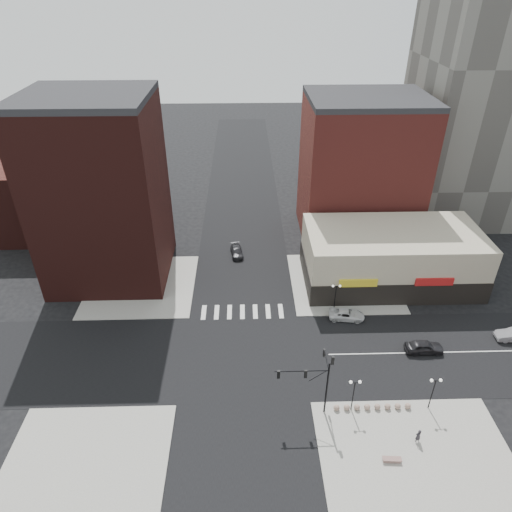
{
  "coord_description": "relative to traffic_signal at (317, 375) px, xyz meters",
  "views": [
    {
      "loc": [
        0.39,
        -38.92,
        38.33
      ],
      "look_at": [
        1.6,
        4.54,
        11.0
      ],
      "focal_mm": 32.0,
      "sensor_mm": 36.0,
      "label": 1
    }
  ],
  "objects": [
    {
      "name": "sidewalk_nw",
      "position": [
        -21.74,
        22.33,
        -4.9
      ],
      "size": [
        15.0,
        15.0,
        0.12
      ],
      "primitive_type": "cube",
      "color": "gray",
      "rests_on": "ground"
    },
    {
      "name": "street_lamp_ne",
      "position": [
        4.76,
        15.83,
        -1.67
      ],
      "size": [
        1.22,
        0.32,
        4.16
      ],
      "color": "black",
      "rests_on": "sidewalk_ne"
    },
    {
      "name": "road_ns",
      "position": [
        -7.24,
        7.83,
        -4.95
      ],
      "size": [
        14.0,
        200.0,
        0.02
      ],
      "primitive_type": "cube",
      "color": "black",
      "rests_on": "ground"
    },
    {
      "name": "pedestrian",
      "position": [
        9.3,
        -4.05,
        -4.05
      ],
      "size": [
        0.67,
        0.54,
        1.59
      ],
      "primitive_type": "imported",
      "rotation": [
        0.0,
        0.0,
        3.45
      ],
      "color": "#29262C",
      "rests_on": "sidewalk_se"
    },
    {
      "name": "sidewalk_sw",
      "position": [
        -21.74,
        -6.67,
        -4.9
      ],
      "size": [
        15.0,
        15.0,
        0.12
      ],
      "primitive_type": "cube",
      "color": "gray",
      "rests_on": "ground"
    },
    {
      "name": "stone_bench",
      "position": [
        6.31,
        -6.08,
        -4.63
      ],
      "size": [
        1.75,
        0.64,
        0.4
      ],
      "rotation": [
        0.0,
        0.0,
        -0.07
      ],
      "color": "#85635C",
      "rests_on": "sidewalk_se"
    },
    {
      "name": "ground",
      "position": [
        -7.24,
        7.83,
        -4.96
      ],
      "size": [
        240.0,
        240.0,
        0.0
      ],
      "primitive_type": "plane",
      "color": "black",
      "rests_on": "ground"
    },
    {
      "name": "sidewalk_se",
      "position": [
        8.76,
        -6.17,
        -4.9
      ],
      "size": [
        18.0,
        14.0,
        0.12
      ],
      "primitive_type": "cube",
      "color": "gray",
      "rests_on": "ground"
    },
    {
      "name": "building_nw_low",
      "position": [
        -39.24,
        41.83,
        1.04
      ],
      "size": [
        20.0,
        18.0,
        12.0
      ],
      "primitive_type": "cube",
      "color": "#341310",
      "rests_on": "ground"
    },
    {
      "name": "bollard_row",
      "position": [
        5.94,
        -0.17,
        -4.54
      ],
      "size": [
        7.96,
        0.61,
        0.61
      ],
      "color": "#86675D",
      "rests_on": "sidewalk_se"
    },
    {
      "name": "building_ne_row",
      "position": [
        13.76,
        22.83,
        -1.66
      ],
      "size": [
        24.2,
        12.2,
        8.0
      ],
      "color": "#B5AA90",
      "rests_on": "ground"
    },
    {
      "name": "building_ne_midrise",
      "position": [
        11.76,
        37.33,
        6.04
      ],
      "size": [
        18.0,
        15.0,
        22.0
      ],
      "primitive_type": "cube",
      "color": "maroon",
      "rests_on": "ground"
    },
    {
      "name": "street_lamp_se_b",
      "position": [
        11.76,
        -0.17,
        -1.67
      ],
      "size": [
        1.22,
        0.32,
        4.16
      ],
      "color": "black",
      "rests_on": "sidewalk_se"
    },
    {
      "name": "dark_sedan_east",
      "position": [
        14.06,
        8.02,
        -4.2
      ],
      "size": [
        4.48,
        1.86,
        1.52
      ],
      "primitive_type": "imported",
      "rotation": [
        0.0,
        0.0,
        1.55
      ],
      "color": "black",
      "rests_on": "ground"
    },
    {
      "name": "traffic_signal",
      "position": [
        0.0,
        0.0,
        0.0
      ],
      "size": [
        5.59,
        3.09,
        7.77
      ],
      "color": "black",
      "rests_on": "ground"
    },
    {
      "name": "dark_sedan_north",
      "position": [
        -8.18,
        30.28,
        -4.34
      ],
      "size": [
        2.31,
        4.51,
        1.25
      ],
      "primitive_type": "imported",
      "rotation": [
        0.0,
        0.0,
        0.13
      ],
      "color": "black",
      "rests_on": "ground"
    },
    {
      "name": "white_suv",
      "position": [
        6.13,
        14.33,
        -4.32
      ],
      "size": [
        4.82,
        2.67,
        1.28
      ],
      "primitive_type": "imported",
      "rotation": [
        0.0,
        0.0,
        1.45
      ],
      "color": "silver",
      "rests_on": "ground"
    },
    {
      "name": "building_nw",
      "position": [
        -26.24,
        26.33,
        7.54
      ],
      "size": [
        16.0,
        15.0,
        25.0
      ],
      "primitive_type": "cube",
      "color": "#341310",
      "rests_on": "ground"
    },
    {
      "name": "road_ew",
      "position": [
        -7.24,
        7.83,
        -4.95
      ],
      "size": [
        200.0,
        14.0,
        0.02
      ],
      "primitive_type": "cube",
      "color": "black",
      "rests_on": "ground"
    },
    {
      "name": "sidewalk_ne",
      "position": [
        7.26,
        22.33,
        -4.9
      ],
      "size": [
        15.0,
        15.0,
        0.12
      ],
      "primitive_type": "cube",
      "color": "gray",
      "rests_on": "ground"
    },
    {
      "name": "street_lamp_se_a",
      "position": [
        3.76,
        -0.17,
        -1.67
      ],
      "size": [
        1.22,
        0.32,
        4.16
      ],
      "color": "black",
      "rests_on": "sidewalk_se"
    }
  ]
}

